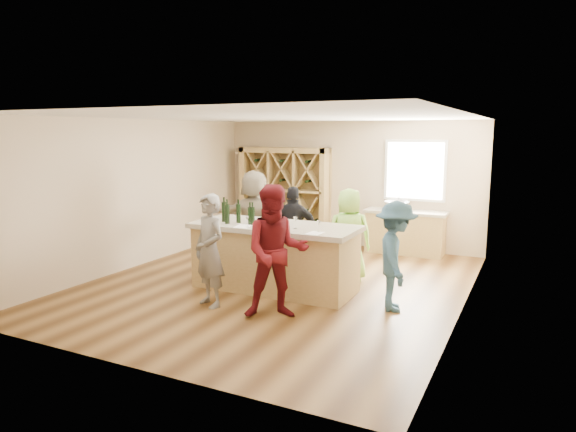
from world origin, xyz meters
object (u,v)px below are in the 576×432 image
at_px(sink, 397,206).
at_px(wine_bottle_e, 253,216).
at_px(wine_bottle_b, 227,214).
at_px(wine_bottle_c, 238,213).
at_px(tasting_counter_base, 275,259).
at_px(person_far_right, 349,235).
at_px(wine_rack, 284,195).
at_px(person_near_right, 276,252).
at_px(person_near_left, 210,251).
at_px(person_far_left, 255,218).
at_px(wine_bottle_a, 224,212).
at_px(wine_bottle_d, 250,216).
at_px(person_server, 396,256).
at_px(person_far_mid, 294,230).

bearing_deg(sink, wine_bottle_e, -111.12).
height_order(wine_bottle_b, wine_bottle_c, wine_bottle_b).
relative_size(tasting_counter_base, person_far_right, 1.61).
relative_size(wine_rack, person_near_right, 1.19).
bearing_deg(person_near_left, person_far_left, 126.95).
bearing_deg(tasting_counter_base, wine_bottle_a, -171.30).
relative_size(wine_bottle_d, person_server, 0.18).
bearing_deg(person_far_left, person_near_right, 117.65).
height_order(tasting_counter_base, wine_bottle_e, wine_bottle_e).
bearing_deg(sink, wine_bottle_c, -115.51).
xyz_separation_m(sink, wine_bottle_e, (-1.41, -3.66, 0.21)).
height_order(wine_bottle_a, person_near_left, person_near_left).
bearing_deg(wine_bottle_d, person_far_mid, 79.62).
bearing_deg(person_near_left, tasting_counter_base, 90.63).
height_order(sink, person_far_right, person_far_right).
distance_m(wine_bottle_c, person_far_mid, 1.29).
xyz_separation_m(wine_bottle_a, wine_bottle_e, (0.58, -0.06, -0.02)).
height_order(person_near_right, person_server, person_near_right).
bearing_deg(tasting_counter_base, wine_bottle_c, -168.06).
bearing_deg(wine_bottle_a, wine_bottle_b, -42.93).
xyz_separation_m(wine_rack, person_server, (3.61, -3.66, -0.30)).
bearing_deg(person_near_left, wine_bottle_e, 102.64).
relative_size(person_server, person_far_mid, 1.00).
relative_size(wine_bottle_b, person_near_right, 0.17).
height_order(wine_bottle_e, person_far_mid, person_far_mid).
bearing_deg(wine_bottle_b, person_near_right, -32.61).
relative_size(tasting_counter_base, person_near_right, 1.40).
bearing_deg(tasting_counter_base, wine_bottle_d, -151.19).
height_order(wine_rack, tasting_counter_base, wine_rack).
bearing_deg(person_far_right, wine_bottle_c, 7.94).
xyz_separation_m(wine_bottle_b, person_near_right, (1.34, -0.86, -0.31)).
bearing_deg(person_far_mid, wine_rack, -78.72).
bearing_deg(sink, person_near_right, -96.18).
height_order(person_near_left, person_far_left, person_far_left).
bearing_deg(wine_bottle_c, wine_rack, 105.06).
relative_size(wine_rack, wine_bottle_e, 7.62).
xyz_separation_m(sink, person_near_left, (-1.59, -4.61, -0.18)).
distance_m(person_near_right, person_far_right, 2.17).
height_order(person_near_left, person_server, person_near_left).
distance_m(wine_rack, wine_bottle_a, 3.74).
xyz_separation_m(wine_bottle_c, person_server, (2.62, 0.00, -0.44)).
bearing_deg(person_far_left, sink, -141.23).
relative_size(wine_bottle_c, person_far_left, 0.17).
xyz_separation_m(sink, person_far_mid, (-1.24, -2.48, -0.21)).
relative_size(wine_bottle_c, person_far_right, 0.19).
distance_m(tasting_counter_base, person_far_left, 1.62).
xyz_separation_m(wine_bottle_a, wine_bottle_d, (0.53, -0.06, -0.02)).
bearing_deg(wine_rack, person_far_right, -45.27).
height_order(wine_bottle_e, person_far_right, person_far_right).
height_order(wine_bottle_c, person_server, person_server).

